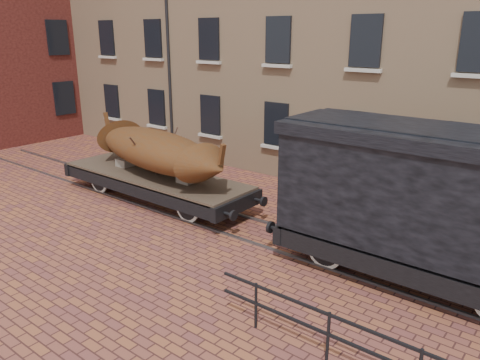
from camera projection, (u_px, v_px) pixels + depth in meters
The scene contains 5 objects.
ground at pixel (251, 230), 14.03m from camera, with size 90.00×90.00×0.00m, color brown.
rail_track at pixel (251, 229), 14.02m from camera, with size 30.00×1.52×0.06m.
flatcar_wagon at pixel (155, 179), 16.28m from camera, with size 8.37×2.27×1.26m.
iron_boat at pixel (156, 150), 15.87m from camera, with size 7.34×3.13×1.73m.
goods_van at pixel (423, 189), 10.48m from camera, with size 7.17×2.61×3.71m.
Camera 1 is at (7.77, -10.33, 5.68)m, focal length 35.00 mm.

